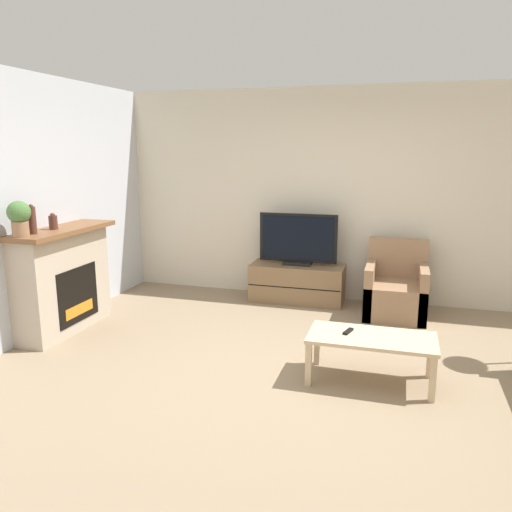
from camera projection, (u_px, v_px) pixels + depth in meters
name	position (u px, v px, depth m)	size (l,w,h in m)	color
ground_plane	(313.00, 373.00, 4.41)	(24.00, 24.00, 0.00)	#89755B
wall_back	(348.00, 196.00, 6.34)	(12.00, 0.06, 2.70)	beige
wall_left	(18.00, 209.00, 4.95)	(0.06, 12.00, 2.70)	silver
fireplace	(63.00, 279.00, 5.35)	(0.47, 1.32, 1.13)	#B7A893
mantel_vase_left	(32.00, 220.00, 4.83)	(0.07, 0.07, 0.29)	#512D23
mantel_vase_centre_left	(53.00, 222.00, 5.12)	(0.09, 0.09, 0.17)	#512D23
potted_plant	(19.00, 217.00, 4.66)	(0.21, 0.21, 0.34)	#936B4C
tv_stand	(297.00, 283.00, 6.44)	(1.19, 0.49, 0.48)	brown
tv	(298.00, 241.00, 6.32)	(1.00, 0.18, 0.66)	black
armchair	(396.00, 291.00, 5.90)	(0.70, 0.76, 0.87)	#937051
coffee_table	(372.00, 342.00, 4.18)	(1.05, 0.52, 0.41)	#CCB289
remote	(348.00, 331.00, 4.25)	(0.08, 0.16, 0.02)	black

